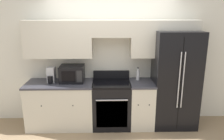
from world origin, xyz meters
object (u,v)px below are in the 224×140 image
at_px(refrigerator, 174,79).
at_px(microwave, 72,74).
at_px(bottle, 138,75).
at_px(oven_range, 112,104).

height_order(refrigerator, microwave, refrigerator).
xyz_separation_m(refrigerator, microwave, (-2.00, -0.00, 0.12)).
bearing_deg(microwave, refrigerator, 0.02).
height_order(microwave, bottle, microwave).
relative_size(refrigerator, microwave, 4.11).
relative_size(oven_range, refrigerator, 0.56).
bearing_deg(bottle, oven_range, -164.42).
bearing_deg(oven_range, bottle, 15.58).
bearing_deg(refrigerator, microwave, -179.98).
bearing_deg(bottle, refrigerator, -5.59).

